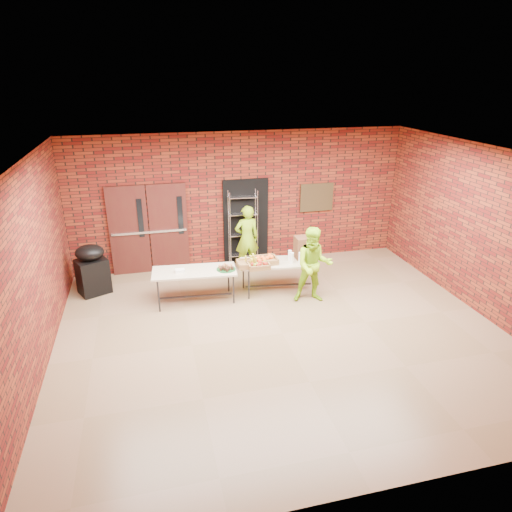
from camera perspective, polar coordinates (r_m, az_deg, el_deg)
The scene contains 19 objects.
room at distance 7.74m, azimuth 3.57°, elevation 0.49°, with size 8.08×7.08×3.28m.
double_doors at distance 10.84m, azimuth -13.20°, elevation 3.28°, with size 1.78×0.12×2.10m.
dark_doorway at distance 11.10m, azimuth -1.28°, elevation 4.30°, with size 1.10×0.06×2.10m, color black.
bronze_plaque at distance 11.46m, azimuth 7.59°, elevation 7.28°, with size 0.85×0.04×0.70m, color #382C16.
wire_rack at distance 10.99m, azimuth -1.63°, elevation 3.46°, with size 0.68×0.23×1.87m, color silver, non-canonical shape.
table_left at distance 9.36m, azimuth -7.71°, elevation -2.13°, with size 1.74×0.85×0.69m.
table_right at distance 9.78m, azimuth 2.85°, elevation -1.01°, with size 1.70×0.89×0.67m.
basket_bananas at distance 9.51m, azimuth -0.99°, elevation -0.91°, with size 0.46×0.35×0.14m.
basket_oranges at distance 9.65m, azimuth 1.15°, elevation -0.51°, with size 0.50×0.39×0.16m.
basket_apples at distance 9.42m, azimuth 0.31°, elevation -1.14°, with size 0.45×0.35×0.14m.
muffin_tray at distance 9.30m, azimuth -3.76°, elevation -1.45°, with size 0.39×0.39×0.10m.
napkin_box at distance 9.29m, azimuth -9.48°, elevation -1.83°, with size 0.19×0.13×0.06m, color white.
coffee_dispenser at distance 9.92m, azimuth 5.95°, elevation 1.08°, with size 0.36×0.32×0.48m, color brown.
cup_stack_front at distance 9.65m, azimuth 4.49°, elevation -0.25°, with size 0.08×0.08×0.24m, color white.
cup_stack_mid at distance 9.72m, azimuth 5.55°, elevation -0.16°, with size 0.07×0.07×0.22m, color white.
cup_stack_back at distance 9.79m, azimuth 4.25°, elevation 0.07°, with size 0.08×0.08×0.23m, color white.
covered_grill at distance 10.28m, azimuth -19.81°, elevation -1.56°, with size 0.75×0.70×1.10m.
volunteer_woman at distance 10.75m, azimuth -1.14°, elevation 2.24°, with size 0.58×0.38×1.58m, color #8ECA16.
volunteer_man at distance 9.31m, azimuth 7.22°, elevation -1.15°, with size 0.77×0.60×1.59m, color #8ECA16.
Camera 1 is at (-2.19, -6.86, 4.45)m, focal length 32.00 mm.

